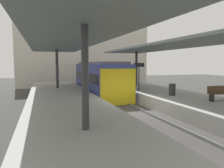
% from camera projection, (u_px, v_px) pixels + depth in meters
% --- Properties ---
extents(ground_plane, '(80.00, 80.00, 0.00)m').
position_uv_depth(ground_plane, '(132.00, 116.00, 12.98)').
color(ground_plane, '#383835').
extents(platform_left, '(4.40, 28.00, 1.00)m').
position_uv_depth(platform_left, '(68.00, 112.00, 11.75)').
color(platform_left, '#9E9E99').
rests_on(platform_left, ground_plane).
extents(platform_right, '(4.40, 28.00, 1.00)m').
position_uv_depth(platform_right, '(185.00, 104.00, 14.12)').
color(platform_right, '#9E9E99').
rests_on(platform_right, ground_plane).
extents(track_ballast, '(3.20, 28.00, 0.20)m').
position_uv_depth(track_ballast, '(132.00, 114.00, 12.97)').
color(track_ballast, '#423F3D').
rests_on(track_ballast, ground_plane).
extents(rail_near_side, '(0.08, 28.00, 0.14)m').
position_uv_depth(rail_near_side, '(121.00, 112.00, 12.73)').
color(rail_near_side, slate).
rests_on(rail_near_side, track_ballast).
extents(rail_far_side, '(0.08, 28.00, 0.14)m').
position_uv_depth(rail_far_side, '(143.00, 111.00, 13.18)').
color(rail_far_side, slate).
rests_on(rail_far_side, track_ballast).
extents(commuter_train, '(2.78, 10.41, 3.10)m').
position_uv_depth(commuter_train, '(99.00, 79.00, 20.01)').
color(commuter_train, '#38428C').
rests_on(commuter_train, track_ballast).
extents(canopy_left, '(4.18, 21.00, 3.54)m').
position_uv_depth(canopy_left, '(64.00, 42.00, 12.70)').
color(canopy_left, '#333335').
rests_on(canopy_left, platform_left).
extents(canopy_right, '(4.18, 21.00, 3.52)m').
position_uv_depth(canopy_right, '(174.00, 46.00, 15.08)').
color(canopy_right, '#333335').
rests_on(canopy_right, platform_right).
extents(platform_bench, '(1.40, 0.41, 0.86)m').
position_uv_depth(platform_bench, '(219.00, 93.00, 12.52)').
color(platform_bench, black).
rests_on(platform_bench, platform_right).
extents(platform_sign, '(0.90, 0.08, 2.21)m').
position_uv_depth(platform_sign, '(139.00, 70.00, 17.16)').
color(platform_sign, '#262628').
rests_on(platform_sign, platform_right).
extents(litter_bin, '(0.44, 0.44, 0.80)m').
position_uv_depth(litter_bin, '(172.00, 90.00, 14.50)').
color(litter_bin, '#2D2D30').
rests_on(litter_bin, platform_right).
extents(station_building_backdrop, '(18.00, 6.00, 11.00)m').
position_uv_depth(station_building_backdrop, '(82.00, 48.00, 31.60)').
color(station_building_backdrop, beige).
rests_on(station_building_backdrop, ground_plane).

